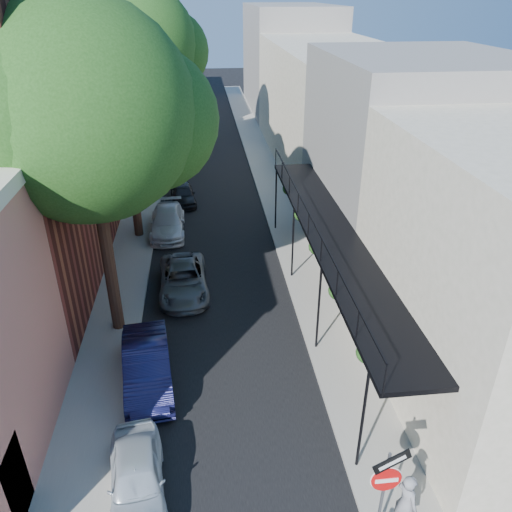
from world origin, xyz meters
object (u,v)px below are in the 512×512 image
object	(u,v)px
oak_near	(102,115)
parked_car_g	(185,147)
parked_car_b	(147,366)
pedestrian	(406,503)
parked_car_c	(184,280)
oak_mid	(131,94)
parked_car_d	(168,222)
parked_car_f	(169,171)
parked_car_a	(137,477)
parked_car_e	(183,194)
oak_far	(147,46)
sign_post	(386,483)

from	to	relation	value
oak_near	parked_car_g	world-z (taller)	oak_near
parked_car_b	pedestrian	xyz separation A→B (m)	(6.30, -5.75, 0.30)
parked_car_c	oak_mid	bearing A→B (deg)	106.36
parked_car_b	parked_car_d	distance (m)	11.37
oak_mid	parked_car_f	distance (m)	10.69
oak_mid	parked_car_a	size ratio (longest dim) A/B	2.99
parked_car_b	parked_car_e	distance (m)	15.47
oak_far	parked_car_c	xyz separation A→B (m)	(1.95, -14.92, -7.67)
oak_far	pedestrian	distance (m)	28.03
parked_car_f	parked_car_d	bearing A→B (deg)	-94.62
sign_post	parked_car_g	size ratio (longest dim) A/B	0.68
oak_near	parked_car_g	xyz separation A→B (m)	(1.72, 21.98, -7.26)
oak_mid	parked_car_c	xyz separation A→B (m)	(2.02, -5.88, -6.46)
parked_car_c	parked_car_a	bearing A→B (deg)	-98.56
sign_post	parked_car_f	world-z (taller)	sign_post
pedestrian	oak_mid	bearing A→B (deg)	5.72
parked_car_b	parked_car_e	world-z (taller)	parked_car_b
oak_near	parked_car_f	xyz separation A→B (m)	(0.77, 16.45, -7.28)
parked_car_a	parked_car_e	bearing A→B (deg)	80.35
parked_car_d	pedestrian	xyz separation A→B (m)	(6.17, -17.12, 0.36)
parked_car_a	parked_car_c	distance (m)	9.55
sign_post	parked_car_b	xyz separation A→B (m)	(-5.62, 5.96, -1.36)
sign_post	pedestrian	xyz separation A→B (m)	(0.69, 0.21, -1.06)
sign_post	parked_car_f	size ratio (longest dim) A/B	0.82
sign_post	parked_car_c	bearing A→B (deg)	111.83
parked_car_a	pedestrian	size ratio (longest dim) A/B	1.99
parked_car_g	parked_car_d	bearing A→B (deg)	-88.28
parked_car_e	parked_car_g	world-z (taller)	parked_car_g
parked_car_a	parked_car_e	xyz separation A→B (m)	(0.79, 19.52, -0.02)
parked_car_d	parked_car_b	bearing A→B (deg)	-91.65
oak_far	parked_car_e	size ratio (longest dim) A/B	3.60
parked_car_b	pedestrian	world-z (taller)	pedestrian
parked_car_b	parked_car_d	world-z (taller)	parked_car_b
parked_car_e	pedestrian	xyz separation A→B (m)	(5.45, -21.20, 0.41)
parked_car_f	parked_car_a	bearing A→B (deg)	-95.99
parked_car_a	parked_car_c	world-z (taller)	parked_car_c
oak_far	sign_post	bearing A→B (deg)	-76.09
sign_post	parked_car_b	world-z (taller)	sign_post
oak_far	parked_car_g	size ratio (longest dim) A/B	2.69
parked_car_f	pedestrian	bearing A→B (deg)	-82.32
pedestrian	oak_near	bearing A→B (deg)	21.10
parked_car_f	sign_post	bearing A→B (deg)	-83.88
parked_car_a	parked_car_b	xyz separation A→B (m)	(-0.07, 4.07, 0.10)
oak_near	parked_car_b	distance (m)	7.98
parked_car_b	parked_car_d	bearing A→B (deg)	82.39
parked_car_g	parked_car_f	bearing A→B (deg)	-95.28
parked_car_g	pedestrian	size ratio (longest dim) A/B	2.58
oak_mid	sign_post	bearing A→B (deg)	-69.14
parked_car_g	pedestrian	world-z (taller)	pedestrian
oak_mid	parked_car_g	bearing A→B (deg)	82.79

